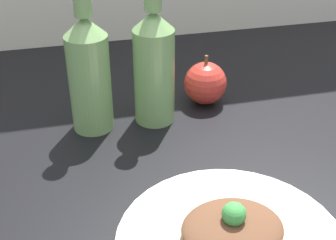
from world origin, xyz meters
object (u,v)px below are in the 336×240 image
(cider_bottle_right, at_px, (154,63))
(apple, at_px, (205,83))
(plated_food, at_px, (232,231))
(cider_bottle_left, at_px, (89,70))

(cider_bottle_right, distance_m, apple, 0.12)
(plated_food, distance_m, cider_bottle_left, 0.34)
(cider_bottle_left, xyz_separation_m, cider_bottle_right, (0.10, 0.00, 0.00))
(plated_food, bearing_deg, cider_bottle_right, 93.84)
(plated_food, height_order, apple, apple)
(plated_food, distance_m, apple, 0.35)
(cider_bottle_left, xyz_separation_m, apple, (0.20, 0.04, -0.06))
(cider_bottle_right, bearing_deg, plated_food, -86.16)
(plated_food, xyz_separation_m, cider_bottle_left, (-0.12, 0.31, 0.07))
(cider_bottle_left, distance_m, cider_bottle_right, 0.10)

